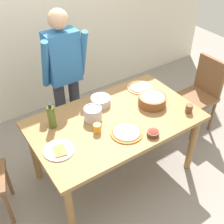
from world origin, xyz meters
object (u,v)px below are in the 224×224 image
(person_cook, at_px, (64,73))
(steel_pot, at_px, (93,114))
(pizza_cooked_on_tray, at_px, (127,132))
(chair_wooden_right, at_px, (201,91))
(plate_with_slice, at_px, (59,150))
(cup_small_brown, at_px, (189,109))
(popcorn_bowl, at_px, (152,99))
(olive_oil_bottle, at_px, (52,117))
(mixing_bowl_steel, at_px, (101,101))
(cup_orange, at_px, (97,128))
(dining_table, at_px, (115,126))
(pizza_raw_on_board, at_px, (140,87))
(small_sauce_bowl, at_px, (153,133))

(person_cook, relative_size, steel_pot, 9.34)
(pizza_cooked_on_tray, bearing_deg, steel_pot, 113.62)
(chair_wooden_right, xyz_separation_m, plate_with_slice, (-1.94, -0.16, 0.23))
(pizza_cooked_on_tray, height_order, cup_small_brown, cup_small_brown)
(plate_with_slice, bearing_deg, popcorn_bowl, 3.95)
(pizza_cooked_on_tray, height_order, steel_pot, steel_pot)
(plate_with_slice, xyz_separation_m, olive_oil_bottle, (0.09, 0.31, 0.11))
(plate_with_slice, bearing_deg, person_cook, 60.13)
(mixing_bowl_steel, distance_m, cup_orange, 0.42)
(dining_table, height_order, steel_pot, steel_pot)
(pizza_cooked_on_tray, xyz_separation_m, steel_pot, (-0.15, 0.34, 0.06))
(pizza_raw_on_board, bearing_deg, cup_orange, -155.16)
(mixing_bowl_steel, bearing_deg, steel_pot, -138.97)
(small_sauce_bowl, distance_m, olive_oil_bottle, 0.92)
(pizza_raw_on_board, height_order, cup_orange, cup_orange)
(dining_table, bearing_deg, steel_pot, 147.22)
(olive_oil_bottle, xyz_separation_m, steel_pot, (0.36, -0.11, -0.05))
(mixing_bowl_steel, xyz_separation_m, cup_orange, (-0.25, -0.34, 0.00))
(pizza_cooked_on_tray, bearing_deg, chair_wooden_right, 12.33)
(steel_pot, xyz_separation_m, cup_orange, (-0.06, -0.18, -0.02))
(person_cook, distance_m, small_sauce_bowl, 1.18)
(pizza_raw_on_board, xyz_separation_m, pizza_cooked_on_tray, (-0.56, -0.51, 0.00))
(plate_with_slice, relative_size, olive_oil_bottle, 1.02)
(pizza_cooked_on_tray, relative_size, plate_with_slice, 1.13)
(steel_pot, height_order, cup_orange, steel_pot)
(chair_wooden_right, relative_size, popcorn_bowl, 3.39)
(mixing_bowl_steel, height_order, olive_oil_bottle, olive_oil_bottle)
(pizza_cooked_on_tray, bearing_deg, cup_small_brown, -7.48)
(chair_wooden_right, relative_size, small_sauce_bowl, 8.64)
(chair_wooden_right, bearing_deg, steel_pot, 178.40)
(dining_table, xyz_separation_m, popcorn_bowl, (0.44, -0.02, 0.15))
(mixing_bowl_steel, bearing_deg, popcorn_bowl, -34.27)
(dining_table, relative_size, popcorn_bowl, 5.71)
(person_cook, relative_size, cup_small_brown, 19.06)
(pizza_raw_on_board, height_order, popcorn_bowl, popcorn_bowl)
(chair_wooden_right, bearing_deg, cup_orange, -175.06)
(dining_table, relative_size, cup_orange, 18.82)
(plate_with_slice, height_order, steel_pot, steel_pot)
(pizza_raw_on_board, relative_size, pizza_cooked_on_tray, 0.95)
(plate_with_slice, distance_m, steel_pot, 0.50)
(chair_wooden_right, height_order, pizza_raw_on_board, chair_wooden_right)
(pizza_cooked_on_tray, bearing_deg, plate_with_slice, 167.22)
(chair_wooden_right, xyz_separation_m, olive_oil_bottle, (-1.86, 0.15, 0.33))
(cup_small_brown, bearing_deg, mixing_bowl_steel, 137.46)
(chair_wooden_right, distance_m, pizza_raw_on_board, 0.85)
(popcorn_bowl, bearing_deg, mixing_bowl_steel, 145.73)
(dining_table, relative_size, small_sauce_bowl, 14.55)
(popcorn_bowl, height_order, cup_orange, popcorn_bowl)
(popcorn_bowl, height_order, steel_pot, steel_pot)
(olive_oil_bottle, distance_m, cup_small_brown, 1.31)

